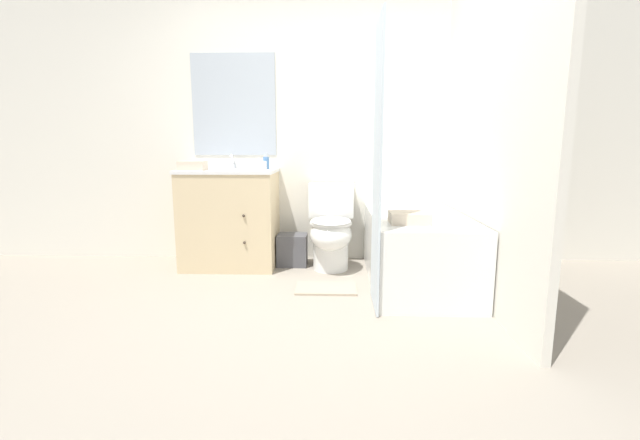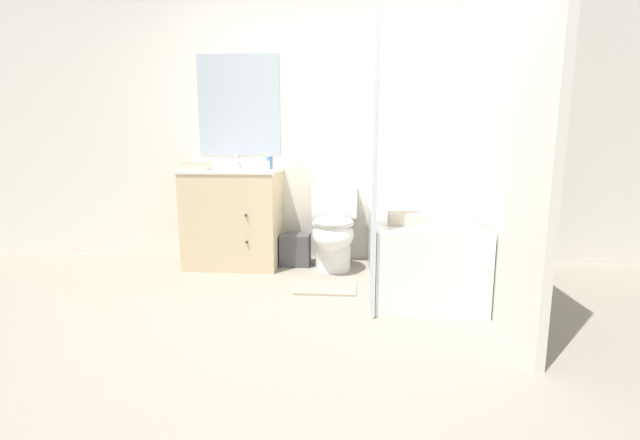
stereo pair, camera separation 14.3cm
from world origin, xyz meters
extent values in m
plane|color=gray|center=(0.00, 0.00, 0.00)|extent=(14.00, 14.00, 0.00)
cube|color=white|center=(0.00, 1.61, 1.25)|extent=(8.00, 0.05, 2.50)
cube|color=#B2BCC6|center=(-0.78, 1.58, 1.47)|extent=(0.78, 0.01, 0.93)
cube|color=white|center=(1.23, 0.79, 1.25)|extent=(0.05, 2.59, 2.50)
cube|color=beige|center=(-0.78, 1.30, 0.43)|extent=(0.82, 0.58, 0.86)
cube|color=white|center=(-0.78, 1.30, 0.87)|extent=(0.84, 0.60, 0.03)
cylinder|color=white|center=(-0.78, 1.30, 0.83)|extent=(0.34, 0.34, 0.10)
sphere|color=#382D23|center=(-0.59, 1.00, 0.52)|extent=(0.02, 0.02, 0.02)
sphere|color=#382D23|center=(-0.59, 1.00, 0.28)|extent=(0.02, 0.02, 0.02)
cylinder|color=silver|center=(-0.78, 1.51, 0.91)|extent=(0.04, 0.04, 0.04)
cylinder|color=silver|center=(-0.78, 1.47, 0.97)|extent=(0.02, 0.11, 0.09)
cylinder|color=silver|center=(-0.83, 1.51, 0.91)|extent=(0.03, 0.03, 0.04)
cylinder|color=silver|center=(-0.72, 1.51, 0.91)|extent=(0.03, 0.03, 0.04)
cylinder|color=white|center=(0.14, 1.21, 0.12)|extent=(0.31, 0.31, 0.24)
ellipsoid|color=white|center=(0.14, 1.15, 0.33)|extent=(0.37, 0.49, 0.28)
torus|color=white|center=(0.14, 1.15, 0.43)|extent=(0.37, 0.37, 0.04)
cube|color=white|center=(0.14, 1.48, 0.59)|extent=(0.42, 0.18, 0.32)
ellipsoid|color=white|center=(0.14, 1.15, 0.45)|extent=(0.35, 0.46, 0.02)
cube|color=white|center=(0.83, 0.86, 0.28)|extent=(0.73, 1.46, 0.56)
cube|color=#ACB1B2|center=(0.83, 0.86, 0.55)|extent=(0.61, 1.34, 0.01)
cube|color=silver|center=(0.45, 0.33, 0.95)|extent=(0.02, 0.46, 1.89)
cube|color=#4C4C51|center=(-0.22, 1.33, 0.14)|extent=(0.27, 0.23, 0.29)
cube|color=white|center=(-0.51, 1.32, 0.92)|extent=(0.15, 0.12, 0.07)
ellipsoid|color=white|center=(-0.51, 1.32, 0.97)|extent=(0.07, 0.04, 0.03)
cylinder|color=#4C7AB2|center=(-0.44, 1.33, 0.94)|extent=(0.06, 0.06, 0.11)
cylinder|color=silver|center=(-0.44, 1.33, 1.01)|extent=(0.03, 0.03, 0.03)
cube|color=beige|center=(-1.05, 1.13, 0.93)|extent=(0.22, 0.15, 0.08)
cube|color=beige|center=(0.69, 0.46, 0.60)|extent=(0.27, 0.22, 0.08)
cube|color=tan|center=(0.11, 0.65, 0.01)|extent=(0.47, 0.29, 0.02)
camera|label=1|loc=(0.16, -2.51, 1.09)|focal=24.00mm
camera|label=2|loc=(0.30, -2.50, 1.09)|focal=24.00mm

